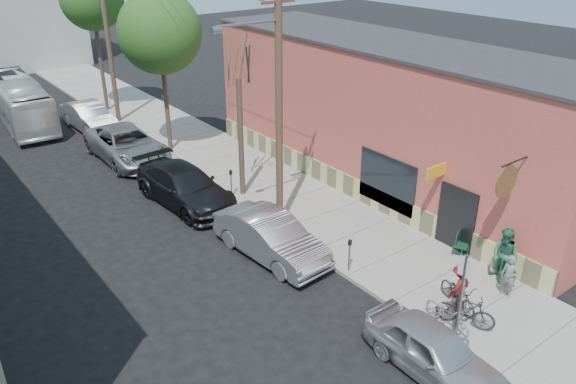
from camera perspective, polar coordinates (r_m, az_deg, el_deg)
ground at (r=18.71m, az=1.42°, el=-10.96°), size 120.00×120.00×0.00m
sidewalk at (r=28.73m, az=-5.74°, el=2.73°), size 4.50×58.00×0.15m
cafe_building at (r=26.10m, az=10.12°, el=7.64°), size 6.60×20.20×6.61m
sign_post at (r=16.78m, az=17.27°, el=-9.40°), size 0.07×0.45×2.80m
parking_meter_near at (r=19.54m, az=6.27°, el=-5.92°), size 0.14×0.14×1.24m
parking_meter_far at (r=24.92m, az=-5.81°, el=1.34°), size 0.14×0.14×1.24m
utility_pole_near at (r=20.87m, az=-1.06°, el=9.60°), size 3.57×0.28×10.00m
utility_pole_far at (r=35.48m, az=-17.87°, el=14.92°), size 1.80×0.28×10.00m
tree_bare at (r=24.46m, az=-4.82°, el=5.49°), size 0.24×0.24×5.28m
tree_leafy_mid at (r=29.67m, az=-12.91°, el=15.52°), size 4.18×4.18×8.26m
patio_chair_a at (r=21.42m, az=17.17°, el=-5.20°), size 0.66×0.66×0.88m
patio_chair_b at (r=20.41m, az=21.42°, el=-7.54°), size 0.61×0.61×0.88m
patron_grey at (r=19.57m, az=21.51°, el=-8.00°), size 0.40×0.57×1.49m
patron_green at (r=20.20m, az=21.18°, el=-6.06°), size 0.83×1.02×1.96m
cyclist at (r=18.58m, az=17.02°, el=-9.13°), size 0.98×0.57×1.51m
cyclist_bike at (r=18.74m, az=16.90°, el=-9.88°), size 1.10×1.84×0.91m
parked_bike_a at (r=17.94m, az=17.60°, el=-11.45°), size 1.23×1.81×1.06m
parked_bike_b at (r=17.78m, az=15.92°, el=-11.87°), size 0.81×1.80×0.91m
car_0 at (r=16.24m, az=14.51°, el=-15.32°), size 1.71×4.20×1.43m
car_1 at (r=20.56m, az=-1.79°, el=-4.59°), size 2.12×5.08×1.63m
car_2 at (r=24.86m, az=-10.44°, el=0.58°), size 2.73×5.87×1.66m
car_3 at (r=30.32m, az=-16.04°, el=4.64°), size 2.81×6.07×1.69m
car_4 at (r=35.77m, az=-19.55°, el=7.23°), size 1.97×4.99×1.62m
bus at (r=38.38m, az=-25.56°, el=8.27°), size 2.95×10.00×2.75m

